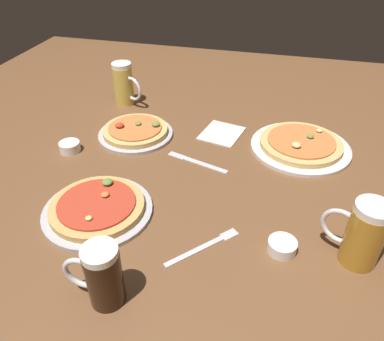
{
  "coord_description": "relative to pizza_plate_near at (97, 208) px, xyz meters",
  "views": [
    {
      "loc": [
        0.23,
        -0.91,
        0.7
      ],
      "look_at": [
        0.0,
        0.0,
        0.02
      ],
      "focal_mm": 35.29,
      "sensor_mm": 36.0,
      "label": 1
    }
  ],
  "objects": [
    {
      "name": "ramekin_sauce",
      "position": [
        0.5,
        -0.01,
        -0.0
      ],
      "size": [
        0.07,
        0.07,
        0.03
      ],
      "primitive_type": "cylinder",
      "color": "white",
      "rests_on": "ground_plane"
    },
    {
      "name": "ramekin_butter",
      "position": [
        -0.23,
        0.26,
        -0.0
      ],
      "size": [
        0.07,
        0.07,
        0.03
      ],
      "primitive_type": "cylinder",
      "color": "white",
      "rests_on": "ground_plane"
    },
    {
      "name": "beer_mug_amber",
      "position": [
        -0.19,
        0.65,
        0.07
      ],
      "size": [
        0.13,
        0.09,
        0.17
      ],
      "color": "gold",
      "rests_on": "ground_plane"
    },
    {
      "name": "fork_left",
      "position": [
        0.31,
        -0.05,
        -0.01
      ],
      "size": [
        0.16,
        0.17,
        0.01
      ],
      "color": "silver",
      "rests_on": "ground_plane"
    },
    {
      "name": "knife_right",
      "position": [
        0.2,
        0.3,
        -0.01
      ],
      "size": [
        0.21,
        0.08,
        0.01
      ],
      "color": "silver",
      "rests_on": "ground_plane"
    },
    {
      "name": "pizza_plate_far",
      "position": [
        -0.05,
        0.41,
        0.0
      ],
      "size": [
        0.27,
        0.27,
        0.05
      ],
      "color": "#B2B2B7",
      "rests_on": "ground_plane"
    },
    {
      "name": "beer_mug_pale",
      "position": [
        0.67,
        0.0,
        0.07
      ],
      "size": [
        0.14,
        0.09,
        0.17
      ],
      "color": "#B27A23",
      "rests_on": "ground_plane"
    },
    {
      "name": "pizza_plate_near",
      "position": [
        0.0,
        0.0,
        0.0
      ],
      "size": [
        0.3,
        0.3,
        0.05
      ],
      "color": "#B2B2B7",
      "rests_on": "ground_plane"
    },
    {
      "name": "beer_mug_dark",
      "position": [
        0.14,
        -0.25,
        0.06
      ],
      "size": [
        0.13,
        0.08,
        0.15
      ],
      "color": "black",
      "rests_on": "ground_plane"
    },
    {
      "name": "napkin_folded",
      "position": [
        0.25,
        0.5,
        -0.01
      ],
      "size": [
        0.16,
        0.18,
        0.01
      ],
      "primitive_type": "cube",
      "rotation": [
        0.0,
        0.0,
        -0.21
      ],
      "color": "silver",
      "rests_on": "ground_plane"
    },
    {
      "name": "ground_plane",
      "position": [
        0.21,
        0.23,
        -0.03
      ],
      "size": [
        2.4,
        2.4,
        0.03
      ],
      "primitive_type": "cube",
      "color": "brown"
    },
    {
      "name": "pizza_plate_side",
      "position": [
        0.53,
        0.47,
        -0.0
      ],
      "size": [
        0.34,
        0.34,
        0.05
      ],
      "color": "silver",
      "rests_on": "ground_plane"
    }
  ]
}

